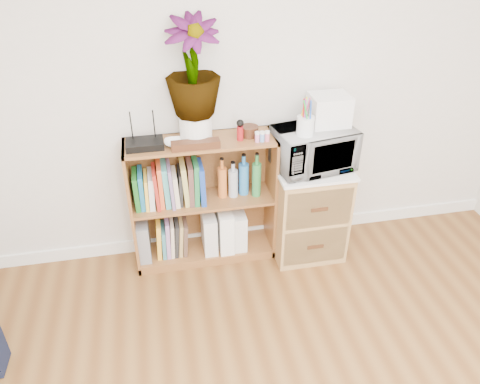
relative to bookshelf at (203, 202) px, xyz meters
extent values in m
cube|color=white|center=(0.35, 0.14, -0.42)|extent=(4.00, 0.02, 0.10)
cube|color=brown|center=(0.00, 0.00, 0.00)|extent=(1.00, 0.30, 0.95)
cube|color=#9E7542|center=(0.75, -0.08, -0.12)|extent=(0.50, 0.45, 0.70)
imported|color=silver|center=(0.75, -0.08, 0.39)|extent=(0.56, 0.43, 0.28)
cylinder|color=white|center=(0.65, -0.15, 0.59)|extent=(0.11, 0.11, 0.12)
cube|color=white|center=(0.86, -0.02, 0.63)|extent=(0.25, 0.21, 0.20)
cube|color=black|center=(-0.35, -0.02, 0.50)|extent=(0.24, 0.16, 0.04)
imported|color=white|center=(-0.17, -0.03, 0.49)|extent=(0.13, 0.13, 0.03)
cylinder|color=white|center=(-0.02, 0.02, 0.56)|extent=(0.21, 0.21, 0.18)
imported|color=#33742E|center=(-0.02, 0.02, 0.95)|extent=(0.34, 0.34, 0.60)
cube|color=#371D0F|center=(-0.04, -0.10, 0.50)|extent=(0.31, 0.08, 0.05)
cylinder|color=maroon|center=(0.26, -0.04, 0.52)|extent=(0.04, 0.04, 0.10)
cylinder|color=#331A0D|center=(0.33, 0.01, 0.51)|extent=(0.12, 0.12, 0.07)
cube|color=#D1747E|center=(0.39, -0.09, 0.50)|extent=(0.11, 0.04, 0.06)
cube|color=gray|center=(-0.44, 0.00, -0.25)|extent=(0.09, 0.24, 0.30)
cube|color=silver|center=(0.03, -0.01, -0.25)|extent=(0.10, 0.24, 0.30)
cube|color=white|center=(0.15, -0.01, -0.24)|extent=(0.10, 0.26, 0.32)
cube|color=silver|center=(0.25, -0.01, -0.26)|extent=(0.09, 0.23, 0.29)
cube|color=#1B6720|center=(-0.44, 0.00, 0.15)|extent=(0.03, 0.20, 0.25)
cube|color=#186694|center=(-0.41, 0.00, 0.15)|extent=(0.03, 0.20, 0.26)
cube|color=gold|center=(-0.38, 0.00, 0.14)|extent=(0.03, 0.20, 0.23)
cube|color=silver|center=(-0.35, 0.00, 0.14)|extent=(0.04, 0.20, 0.24)
cube|color=#A8271C|center=(-0.31, 0.00, 0.16)|extent=(0.03, 0.20, 0.28)
cube|color=#F15C2A|center=(-0.28, 0.00, 0.18)|extent=(0.03, 0.20, 0.30)
cube|color=teal|center=(-0.25, 0.00, 0.17)|extent=(0.04, 0.20, 0.30)
cube|color=slate|center=(-0.21, 0.00, 0.17)|extent=(0.03, 0.20, 0.30)
cube|color=beige|center=(-0.18, 0.00, 0.14)|extent=(0.04, 0.20, 0.23)
cube|color=black|center=(-0.15, 0.00, 0.14)|extent=(0.03, 0.20, 0.24)
cube|color=tan|center=(-0.12, 0.00, 0.17)|extent=(0.05, 0.20, 0.29)
cube|color=brown|center=(-0.08, 0.00, 0.17)|extent=(0.04, 0.20, 0.30)
cube|color=#1E723B|center=(-0.05, 0.00, 0.18)|extent=(0.04, 0.20, 0.30)
cube|color=#1A3DA1|center=(-0.01, 0.00, 0.17)|extent=(0.04, 0.20, 0.28)
cylinder|color=orange|center=(0.14, 0.00, 0.17)|extent=(0.06, 0.06, 0.29)
cylinder|color=#A9B3BF|center=(0.22, 0.00, 0.16)|extent=(0.07, 0.07, 0.26)
cylinder|color=#2875BB|center=(0.29, 0.00, 0.18)|extent=(0.07, 0.07, 0.30)
cylinder|color=#2D7C3B|center=(0.38, 0.00, 0.19)|extent=(0.06, 0.06, 0.32)
cube|color=yellow|center=(-0.33, 0.00, -0.26)|extent=(0.04, 0.19, 0.29)
cube|color=teal|center=(-0.30, 0.00, -0.29)|extent=(0.03, 0.19, 0.23)
cube|color=#9D71A9|center=(-0.27, 0.00, -0.26)|extent=(0.04, 0.19, 0.29)
cube|color=beige|center=(-0.24, 0.00, -0.27)|extent=(0.04, 0.19, 0.27)
cube|color=black|center=(-0.21, 0.00, -0.27)|extent=(0.05, 0.19, 0.27)
cube|color=#A4844B|center=(-0.18, 0.00, -0.27)|extent=(0.05, 0.19, 0.27)
cube|color=#4E372C|center=(-0.15, 0.00, -0.28)|extent=(0.05, 0.19, 0.26)
camera|label=1|loc=(-0.28, -2.73, 1.82)|focal=35.00mm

